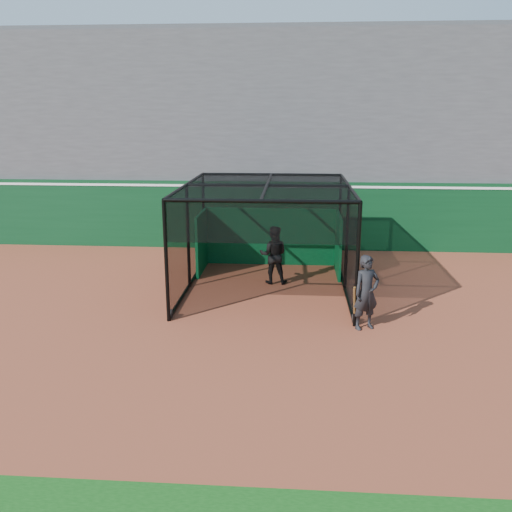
{
  "coord_description": "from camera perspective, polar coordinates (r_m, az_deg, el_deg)",
  "views": [
    {
      "loc": [
        1.46,
        -11.29,
        4.96
      ],
      "look_at": [
        0.51,
        2.0,
        1.4
      ],
      "focal_mm": 38.0,
      "sensor_mm": 36.0,
      "label": 1
    }
  ],
  "objects": [
    {
      "name": "batting_cage",
      "position": [
        15.35,
        1.14,
        1.89
      ],
      "size": [
        4.6,
        5.5,
        2.99
      ],
      "color": "black",
      "rests_on": "ground"
    },
    {
      "name": "grandstand",
      "position": [
        23.61,
        0.56,
        13.78
      ],
      "size": [
        50.0,
        7.85,
        8.95
      ],
      "color": "#4C4C4F",
      "rests_on": "ground"
    },
    {
      "name": "ground",
      "position": [
        12.41,
        -3.05,
        -8.61
      ],
      "size": [
        120.0,
        120.0,
        0.0
      ],
      "primitive_type": "plane",
      "color": "brown",
      "rests_on": "ground"
    },
    {
      "name": "outfield_wall",
      "position": [
        20.18,
        -0.13,
        4.47
      ],
      "size": [
        50.0,
        0.5,
        2.5
      ],
      "color": "#0A3718",
      "rests_on": "ground"
    },
    {
      "name": "on_deck_player",
      "position": [
        12.87,
        11.53,
        -3.8
      ],
      "size": [
        0.77,
        0.66,
        1.78
      ],
      "color": "black",
      "rests_on": "ground"
    },
    {
      "name": "batter",
      "position": [
        16.0,
        1.85,
        0.13
      ],
      "size": [
        0.85,
        0.66,
        1.73
      ],
      "primitive_type": "imported",
      "rotation": [
        0.0,
        0.0,
        3.13
      ],
      "color": "black",
      "rests_on": "ground"
    }
  ]
}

